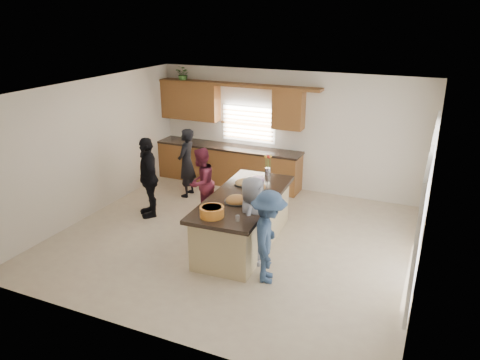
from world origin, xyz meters
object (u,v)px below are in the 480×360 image
at_px(island, 244,221).
at_px(salad_bowl, 212,211).
at_px(woman_left_mid, 201,183).
at_px(woman_left_front, 148,177).
at_px(woman_right_front, 252,220).
at_px(woman_right_back, 268,237).
at_px(woman_left_back, 187,163).

xyz_separation_m(island, salad_bowl, (-0.11, -1.02, 0.59)).
distance_m(salad_bowl, woman_left_mid, 2.21).
distance_m(island, woman_left_front, 2.38).
bearing_deg(woman_right_front, woman_right_back, -139.40).
distance_m(woman_right_back, woman_right_front, 0.66).
xyz_separation_m(woman_left_mid, woman_right_back, (2.16, -1.78, 0.03)).
height_order(woman_left_back, woman_left_front, woman_left_front).
bearing_deg(woman_left_front, woman_left_mid, 68.81).
height_order(woman_left_front, woman_right_back, woman_left_front).
distance_m(salad_bowl, woman_right_back, 1.00).
bearing_deg(woman_left_back, island, 46.90).
relative_size(island, woman_left_back, 1.74).
distance_m(woman_left_mid, woman_right_back, 2.79).
relative_size(island, salad_bowl, 7.02).
bearing_deg(woman_left_mid, woman_left_back, -132.16).
distance_m(woman_left_front, woman_right_front, 2.83).
bearing_deg(woman_left_mid, woman_right_front, 55.93).
height_order(island, woman_left_mid, woman_left_mid).
bearing_deg(island, woman_right_back, -52.21).
bearing_deg(woman_right_front, salad_bowl, 132.90).
bearing_deg(woman_right_back, woman_left_back, 32.22).
distance_m(woman_left_back, woman_left_mid, 1.20).
relative_size(island, woman_left_mid, 1.89).
height_order(woman_left_mid, woman_right_back, woman_right_back).
height_order(salad_bowl, woman_right_back, woman_right_back).
xyz_separation_m(woman_left_back, woman_right_front, (2.53, -2.16, -0.03)).
xyz_separation_m(woman_left_mid, woman_right_front, (1.69, -1.30, 0.03)).
height_order(woman_left_back, woman_left_mid, woman_left_back).
bearing_deg(island, woman_right_front, -56.13).
relative_size(woman_left_back, woman_right_back, 1.05).
bearing_deg(island, woman_left_front, 167.53).
relative_size(salad_bowl, woman_left_front, 0.23).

